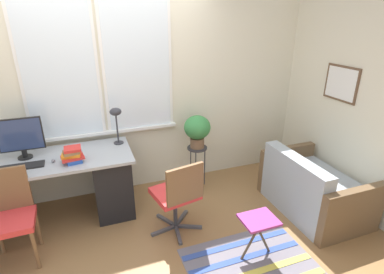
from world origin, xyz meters
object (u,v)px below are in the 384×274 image
object	(u,v)px
office_chair_swivel	(178,194)
potted_plant	(197,129)
plant_stand	(197,152)
desk_lamp	(116,116)
folding_stool	(259,224)
monitor	(21,137)
desk_chair_wooden	(11,215)
couch_loveseat	(312,190)
mouse	(53,161)
keyboard	(21,167)
book_stack	(72,155)

from	to	relation	value
office_chair_swivel	potted_plant	bearing A→B (deg)	-134.20
plant_stand	office_chair_swivel	bearing A→B (deg)	-123.27
desk_lamp	folding_stool	distance (m)	1.93
office_chair_swivel	plant_stand	world-z (taller)	office_chair_swivel
monitor	plant_stand	bearing A→B (deg)	-0.16
desk_chair_wooden	couch_loveseat	size ratio (longest dim) A/B	0.76
monitor	mouse	size ratio (longest dim) A/B	6.91
mouse	plant_stand	distance (m)	1.71
couch_loveseat	plant_stand	xyz separation A→B (m)	(-1.08, 0.95, 0.25)
mouse	office_chair_swivel	distance (m)	1.33
keyboard	desk_chair_wooden	bearing A→B (deg)	-102.01
monitor	couch_loveseat	size ratio (longest dim) A/B	0.38
monitor	mouse	world-z (taller)	monitor
mouse	couch_loveseat	bearing A→B (deg)	-15.28
potted_plant	folding_stool	bearing A→B (deg)	-87.00
mouse	desk_chair_wooden	bearing A→B (deg)	-133.20
book_stack	couch_loveseat	bearing A→B (deg)	-14.82
book_stack	mouse	bearing A→B (deg)	158.92
desk_chair_wooden	folding_stool	world-z (taller)	desk_chair_wooden
keyboard	book_stack	distance (m)	0.50
plant_stand	desk_lamp	bearing A→B (deg)	176.49
monitor	couch_loveseat	bearing A→B (deg)	-17.56
desk_chair_wooden	book_stack	bearing A→B (deg)	27.97
couch_loveseat	folding_stool	xyz separation A→B (m)	(-1.00, -0.44, 0.12)
desk_chair_wooden	mouse	bearing A→B (deg)	45.07
desk_lamp	desk_chair_wooden	distance (m)	1.41
plant_stand	folding_stool	size ratio (longest dim) A/B	1.31
keyboard	desk_chair_wooden	xyz separation A→B (m)	(-0.08, -0.38, -0.29)
keyboard	mouse	bearing A→B (deg)	3.68
desk_lamp	couch_loveseat	size ratio (longest dim) A/B	0.37
desk_chair_wooden	potted_plant	world-z (taller)	potted_plant
folding_stool	desk_lamp	bearing A→B (deg)	125.87
potted_plant	folding_stool	distance (m)	1.46
keyboard	potted_plant	size ratio (longest dim) A/B	1.01
book_stack	potted_plant	world-z (taller)	potted_plant
mouse	plant_stand	world-z (taller)	mouse
book_stack	plant_stand	bearing A→B (deg)	10.68
keyboard	book_stack	bearing A→B (deg)	-6.53
monitor	folding_stool	world-z (taller)	monitor
keyboard	office_chair_swivel	bearing A→B (deg)	-21.19
desk_lamp	folding_stool	xyz separation A→B (m)	(1.05, -1.45, -0.72)
potted_plant	desk_chair_wooden	bearing A→B (deg)	-163.55
desk_lamp	folding_stool	size ratio (longest dim) A/B	0.98
keyboard	folding_stool	xyz separation A→B (m)	(2.04, -1.17, -0.38)
mouse	book_stack	size ratio (longest dim) A/B	0.27
mouse	desk_lamp	world-z (taller)	desk_lamp
monitor	book_stack	world-z (taller)	monitor
plant_stand	folding_stool	xyz separation A→B (m)	(0.07, -1.39, -0.13)
desk_chair_wooden	folding_stool	size ratio (longest dim) A/B	2.02
office_chair_swivel	folding_stool	bearing A→B (deg)	123.34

